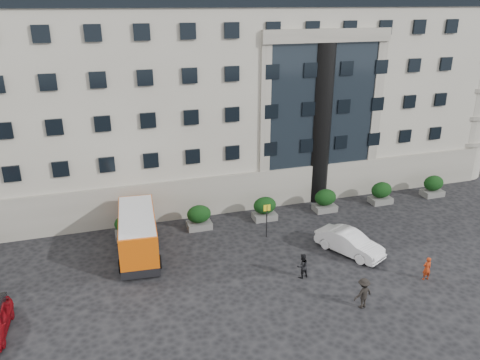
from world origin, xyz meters
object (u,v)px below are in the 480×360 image
object	(u,v)px
hedge_a	(128,227)
pedestrian_c	(363,293)
hedge_d	(325,200)
bus_stop_sign	(267,215)
parked_car_d	(19,215)
pedestrian_a	(427,269)
hedge_c	(265,208)
minibus	(138,232)
hedge_b	(199,217)
hedge_e	(381,193)
hedge_f	(433,186)
pedestrian_b	(302,266)
white_taxi	(349,243)

from	to	relation	value
hedge_a	pedestrian_c	distance (m)	16.84
hedge_d	bus_stop_sign	xyz separation A→B (m)	(-6.10, -2.80, 0.80)
hedge_d	hedge_a	bearing A→B (deg)	180.00
hedge_a	pedestrian_c	size ratio (longest dim) A/B	1.02
parked_car_d	pedestrian_a	xyz separation A→B (m)	(24.58, -15.98, 0.15)
hedge_c	minibus	world-z (taller)	minibus
hedge_b	hedge_e	xyz separation A→B (m)	(15.60, 0.00, 0.00)
hedge_c	pedestrian_c	xyz separation A→B (m)	(1.27, -12.15, -0.02)
bus_stop_sign	pedestrian_c	bearing A→B (deg)	-76.93
hedge_f	pedestrian_c	distance (m)	18.79
hedge_e	minibus	xyz separation A→B (m)	(-20.29, -2.41, 0.65)
pedestrian_a	hedge_a	bearing A→B (deg)	-30.42
hedge_a	hedge_c	bearing A→B (deg)	0.00
pedestrian_b	pedestrian_c	size ratio (longest dim) A/B	0.89
bus_stop_sign	pedestrian_a	size ratio (longest dim) A/B	1.65
minibus	parked_car_d	bearing A→B (deg)	142.05
hedge_e	pedestrian_c	xyz separation A→B (m)	(-9.13, -12.15, -0.02)
hedge_f	hedge_d	bearing A→B (deg)	180.00
white_taxi	hedge_b	bearing A→B (deg)	116.64
parked_car_d	bus_stop_sign	bearing A→B (deg)	-20.73
hedge_b	pedestrian_c	xyz separation A→B (m)	(6.47, -12.15, -0.02)
bus_stop_sign	parked_car_d	distance (m)	18.98
hedge_a	bus_stop_sign	distance (m)	9.94
minibus	pedestrian_a	distance (m)	18.42
minibus	pedestrian_c	distance (m)	14.82
hedge_c	hedge_f	bearing A→B (deg)	0.00
hedge_d	minibus	bearing A→B (deg)	-170.91
parked_car_d	white_taxi	xyz separation A→B (m)	(21.74, -11.71, 0.16)
bus_stop_sign	pedestrian_b	distance (m)	5.67
minibus	pedestrian_c	size ratio (longest dim) A/B	3.88
hedge_f	parked_car_d	world-z (taller)	hedge_f
hedge_a	hedge_f	xyz separation A→B (m)	(26.00, 0.00, 0.00)
parked_car_d	pedestrian_a	distance (m)	29.32
pedestrian_b	hedge_d	bearing A→B (deg)	-135.94
hedge_a	hedge_e	world-z (taller)	same
hedge_d	bus_stop_sign	size ratio (longest dim) A/B	0.73
pedestrian_b	hedge_f	bearing A→B (deg)	-163.69
pedestrian_b	pedestrian_c	bearing A→B (deg)	106.32
minibus	pedestrian_c	xyz separation A→B (m)	(11.16, -9.73, -0.67)
pedestrian_a	hedge_c	bearing A→B (deg)	-56.92
minibus	white_taxi	world-z (taller)	minibus
hedge_c	hedge_e	distance (m)	10.40
pedestrian_b	bus_stop_sign	bearing A→B (deg)	-98.59
hedge_c	hedge_e	size ratio (longest dim) A/B	1.00
parked_car_d	pedestrian_b	world-z (taller)	pedestrian_b
hedge_b	hedge_f	bearing A→B (deg)	0.00
hedge_f	hedge_c	bearing A→B (deg)	180.00
white_taxi	pedestrian_b	xyz separation A→B (m)	(-4.28, -1.77, 0.02)
hedge_b	minibus	distance (m)	5.31
pedestrian_c	hedge_d	bearing A→B (deg)	-119.25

